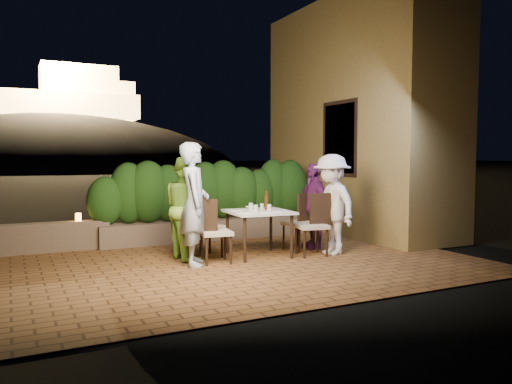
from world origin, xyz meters
TOP-DOWN VIEW (x-y plane):
  - ground at (0.00, 0.00)m, footprint 400.00×400.00m
  - terrace_floor at (0.00, 0.50)m, footprint 7.00×6.00m
  - building_wall at (3.60, 2.00)m, footprint 1.60×5.00m
  - window_pane at (2.82, 1.50)m, footprint 0.08×1.00m
  - window_frame at (2.81, 1.50)m, footprint 0.06×1.15m
  - planter at (0.20, 2.30)m, footprint 4.20×0.55m
  - hedge at (0.20, 2.30)m, footprint 4.00×0.70m
  - parapet at (-2.80, 2.30)m, footprint 2.20×0.30m
  - hill at (2.00, 60.00)m, footprint 52.00×40.00m
  - fortress at (2.00, 60.00)m, footprint 26.00×8.00m
  - dining_table at (0.37, 0.35)m, footprint 1.04×1.04m
  - plate_nw at (0.05, 0.16)m, footprint 0.24×0.24m
  - plate_sw at (0.06, 0.56)m, footprint 0.22×0.22m
  - plate_ne at (0.61, 0.13)m, footprint 0.20×0.20m
  - plate_se at (0.63, 0.53)m, footprint 0.22×0.22m
  - plate_centre at (0.36, 0.38)m, footprint 0.22×0.22m
  - plate_front at (0.36, 0.06)m, footprint 0.22×0.22m
  - glass_nw at (0.22, 0.17)m, footprint 0.07×0.07m
  - glass_sw at (0.30, 0.51)m, footprint 0.07×0.07m
  - glass_ne at (0.50, 0.23)m, footprint 0.07×0.07m
  - glass_se at (0.50, 0.49)m, footprint 0.06×0.06m
  - beer_bottle at (0.54, 0.41)m, footprint 0.06×0.06m
  - bowl at (0.37, 0.64)m, footprint 0.19×0.19m
  - chair_left_front at (-0.46, 0.17)m, footprint 0.52×0.52m
  - chair_left_back at (-0.44, 0.69)m, footprint 0.55×0.55m
  - chair_right_front at (1.17, 0.01)m, footprint 0.55×0.55m
  - chair_right_back at (1.24, 0.53)m, footprint 0.57×0.57m
  - diner_blue at (-0.80, 0.17)m, footprint 0.63×0.78m
  - diner_green at (-0.77, 0.67)m, footprint 0.70×0.86m
  - diner_white at (1.53, -0.04)m, footprint 0.65×1.10m
  - diner_purple at (1.56, 0.56)m, footprint 0.40×0.90m
  - parapet_lamp at (-2.21, 2.30)m, footprint 0.10×0.10m

SIDE VIEW (x-z plane):
  - hill at x=2.00m, z-range -15.00..7.00m
  - terrace_floor at x=0.00m, z-range -0.15..0.00m
  - ground at x=0.00m, z-range -0.02..-0.02m
  - planter at x=0.20m, z-range 0.00..0.40m
  - parapet at x=-2.80m, z-range 0.00..0.50m
  - dining_table at x=0.37m, z-range 0.00..0.75m
  - chair_left_front at x=-0.46m, z-range 0.00..0.98m
  - chair_right_back at x=1.24m, z-range 0.00..0.99m
  - chair_right_front at x=1.17m, z-range 0.00..1.03m
  - chair_left_back at x=-0.44m, z-range 0.00..1.04m
  - parapet_lamp at x=-2.21m, z-range 0.50..0.64m
  - plate_ne at x=0.61m, z-range 0.75..0.76m
  - plate_se at x=0.63m, z-range 0.75..0.76m
  - plate_centre at x=0.36m, z-range 0.75..0.76m
  - plate_front at x=0.36m, z-range 0.75..0.76m
  - plate_sw at x=0.06m, z-range 0.75..0.76m
  - plate_nw at x=0.05m, z-range 0.75..0.76m
  - diner_purple at x=1.56m, z-range 0.00..1.52m
  - bowl at x=0.37m, z-range 0.75..0.80m
  - glass_se at x=0.50m, z-range 0.75..0.85m
  - glass_ne at x=0.50m, z-range 0.75..0.86m
  - glass_sw at x=0.30m, z-range 0.75..0.87m
  - glass_nw at x=0.22m, z-range 0.75..0.87m
  - diner_green at x=-0.77m, z-range 0.00..1.64m
  - diner_white at x=1.53m, z-range 0.00..1.67m
  - beer_bottle at x=0.54m, z-range 0.75..1.07m
  - diner_blue at x=-0.80m, z-range 0.00..1.85m
  - hedge at x=0.20m, z-range 0.40..1.50m
  - window_pane at x=2.82m, z-range 1.30..2.70m
  - window_frame at x=2.81m, z-range 1.23..2.77m
  - building_wall at x=3.60m, z-range 0.00..5.00m
  - fortress at x=2.00m, z-range 6.50..14.50m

